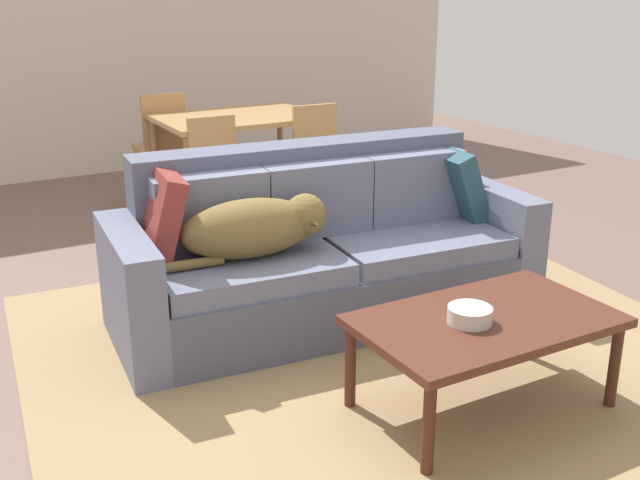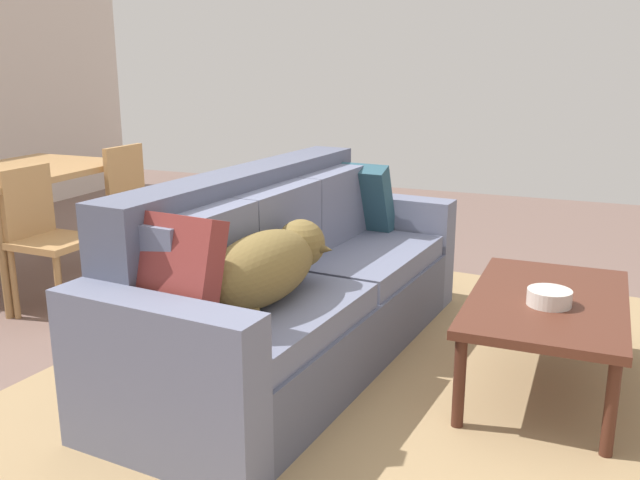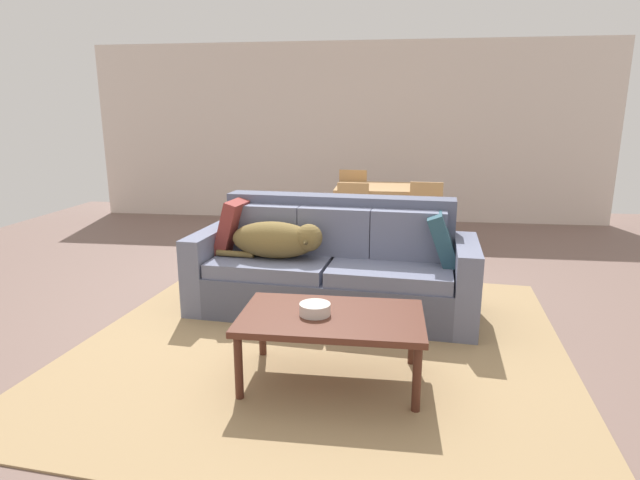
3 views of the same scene
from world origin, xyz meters
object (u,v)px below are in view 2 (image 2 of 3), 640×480
object	(u,v)px
throw_pillow_by_left_arm	(164,275)
dining_chair_near_left	(45,233)
dog_on_left_cushion	(269,265)
coffee_table	(547,307)
bowl_on_coffee_table	(549,297)
dining_chair_near_right	(139,204)
throw_pillow_by_right_arm	(356,199)
dining_table	(21,180)
couch	(290,289)

from	to	relation	value
throw_pillow_by_left_arm	dining_chair_near_left	xyz separation A→B (m)	(0.92, 1.48, -0.19)
dog_on_left_cushion	dining_chair_near_left	xyz separation A→B (m)	(0.48, 1.70, -0.14)
coffee_table	dining_chair_near_left	bearing A→B (deg)	91.66
bowl_on_coffee_table	dining_chair_near_right	size ratio (longest dim) A/B	0.21
bowl_on_coffee_table	dining_chair_near_left	size ratio (longest dim) A/B	0.22
throw_pillow_by_right_arm	coffee_table	distance (m)	1.43
bowl_on_coffee_table	dining_table	xyz separation A→B (m)	(0.41, 3.37, 0.22)
throw_pillow_by_right_arm	dining_chair_near_left	distance (m)	1.85
throw_pillow_by_right_arm	dining_chair_near_right	world-z (taller)	dining_chair_near_right
throw_pillow_by_left_arm	dining_table	distance (m)	2.41
coffee_table	dining_chair_near_left	world-z (taller)	dining_chair_near_left
coffee_table	dining_chair_near_left	distance (m)	2.82
dog_on_left_cushion	dining_table	xyz separation A→B (m)	(0.87, 2.25, 0.08)
couch	dining_table	size ratio (longest dim) A/B	1.93
bowl_on_coffee_table	dining_table	bearing A→B (deg)	83.04
couch	dining_chair_near_right	distance (m)	1.76
couch	coffee_table	size ratio (longest dim) A/B	2.15
couch	dog_on_left_cushion	bearing A→B (deg)	-161.37
throw_pillow_by_left_arm	coffee_table	size ratio (longest dim) A/B	0.42
throw_pillow_by_right_arm	dining_chair_near_left	size ratio (longest dim) A/B	0.49
throw_pillow_by_right_arm	dining_chair_near_right	bearing A→B (deg)	91.01
dining_chair_near_left	dining_chair_near_right	distance (m)	0.82
bowl_on_coffee_table	dining_chair_near_left	xyz separation A→B (m)	(0.02, 2.83, 0.01)
bowl_on_coffee_table	dining_table	size ratio (longest dim) A/B	0.15
dining_table	couch	bearing A→B (deg)	-101.42
couch	bowl_on_coffee_table	xyz separation A→B (m)	(0.02, -1.23, 0.11)
dining_table	throw_pillow_by_left_arm	bearing A→B (deg)	-122.94
bowl_on_coffee_table	dining_chair_near_left	world-z (taller)	dining_chair_near_left
couch	dining_chair_near_right	xyz separation A→B (m)	(0.86, 1.54, 0.14)
dining_table	dining_chair_near_right	size ratio (longest dim) A/B	1.38
dog_on_left_cushion	bowl_on_coffee_table	world-z (taller)	dog_on_left_cushion
coffee_table	bowl_on_coffee_table	xyz separation A→B (m)	(-0.10, -0.01, 0.08)
dining_table	coffee_table	bearing A→B (deg)	-95.30
throw_pillow_by_left_arm	dining_table	xyz separation A→B (m)	(1.31, 2.02, 0.02)
throw_pillow_by_left_arm	dining_table	world-z (taller)	throw_pillow_by_left_arm
coffee_table	bowl_on_coffee_table	bearing A→B (deg)	-174.69
throw_pillow_by_right_arm	bowl_on_coffee_table	xyz separation A→B (m)	(-0.86, -1.19, -0.18)
dog_on_left_cushion	dining_chair_near_right	bearing A→B (deg)	56.72
coffee_table	dining_table	distance (m)	3.39
dining_table	dining_chair_near_right	world-z (taller)	dining_chair_near_right
throw_pillow_by_left_arm	dining_chair_near_left	world-z (taller)	throw_pillow_by_left_arm
couch	dining_table	distance (m)	2.21
throw_pillow_by_right_arm	throw_pillow_by_left_arm	bearing A→B (deg)	174.98
dog_on_left_cushion	throw_pillow_by_right_arm	distance (m)	1.33
throw_pillow_by_right_arm	coffee_table	xyz separation A→B (m)	(-0.76, -1.19, -0.26)
throw_pillow_by_left_arm	dining_chair_near_left	size ratio (longest dim) A/B	0.54
dog_on_left_cushion	bowl_on_coffee_table	distance (m)	1.22
couch	dog_on_left_cushion	size ratio (longest dim) A/B	2.67
dining_chair_near_right	dog_on_left_cushion	bearing A→B (deg)	-125.34
coffee_table	dining_table	bearing A→B (deg)	84.70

